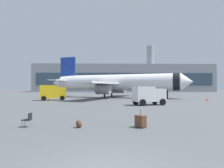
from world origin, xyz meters
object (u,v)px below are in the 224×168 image
(service_truck, at_px, (53,92))
(rolling_suitcase, at_px, (140,121))
(cargo_van, at_px, (149,95))
(traveller_backpack, at_px, (79,124))
(gate_chair, at_px, (28,119))
(fuel_truck, at_px, (152,90))
(safety_cone_outer, at_px, (158,98))
(safety_cone_near, at_px, (49,98))
(safety_cone_far, at_px, (207,99))
(safety_cone_mid, at_px, (84,96))
(airplane_at_gate, at_px, (115,83))

(service_truck, bearing_deg, rolling_suitcase, -65.46)
(cargo_van, relative_size, rolling_suitcase, 4.36)
(service_truck, relative_size, traveller_backpack, 10.82)
(gate_chair, bearing_deg, fuel_truck, 65.42)
(rolling_suitcase, distance_m, traveller_backpack, 3.76)
(safety_cone_outer, bearing_deg, fuel_truck, 85.34)
(safety_cone_near, relative_size, safety_cone_far, 1.07)
(service_truck, height_order, safety_cone_outer, service_truck)
(safety_cone_near, xyz_separation_m, rolling_suitcase, (13.65, -29.02, -0.01))
(cargo_van, bearing_deg, safety_cone_mid, 117.51)
(service_truck, distance_m, gate_chair, 27.18)
(airplane_at_gate, xyz_separation_m, safety_cone_mid, (-7.59, 0.97, -3.35))
(safety_cone_near, relative_size, safety_cone_outer, 1.15)
(airplane_at_gate, relative_size, safety_cone_outer, 48.51)
(safety_cone_near, relative_size, rolling_suitcase, 0.74)
(cargo_van, xyz_separation_m, rolling_suitcase, (-3.87, -15.76, -1.06))
(fuel_truck, bearing_deg, cargo_van, -104.21)
(safety_cone_mid, bearing_deg, safety_cone_near, -126.23)
(safety_cone_mid, distance_m, gate_chair, 37.10)
(traveller_backpack, bearing_deg, rolling_suitcase, -0.93)
(fuel_truck, bearing_deg, safety_cone_near, -166.77)
(cargo_van, xyz_separation_m, gate_chair, (-10.81, -15.37, -0.95))
(gate_chair, bearing_deg, safety_cone_mid, 90.79)
(airplane_at_gate, xyz_separation_m, cargo_van, (3.73, -20.76, -2.21))
(cargo_van, bearing_deg, gate_chair, -125.11)
(cargo_van, height_order, safety_cone_far, cargo_van)
(gate_chair, bearing_deg, safety_cone_far, 46.00)
(safety_cone_near, relative_size, safety_cone_mid, 1.32)
(safety_cone_near, distance_m, safety_cone_mid, 10.50)
(service_truck, xyz_separation_m, fuel_truck, (20.88, 7.23, 0.16))
(safety_cone_near, bearing_deg, rolling_suitcase, -64.80)
(fuel_truck, bearing_deg, service_truck, -160.89)
(cargo_van, distance_m, gate_chair, 18.81)
(rolling_suitcase, height_order, traveller_backpack, rolling_suitcase)
(cargo_van, relative_size, gate_chair, 5.58)
(fuel_truck, distance_m, safety_cone_mid, 16.39)
(airplane_at_gate, height_order, fuel_truck, airplane_at_gate)
(rolling_suitcase, xyz_separation_m, gate_chair, (-6.94, 0.39, 0.11))
(service_truck, height_order, fuel_truck, fuel_truck)
(rolling_suitcase, bearing_deg, safety_cone_near, 115.20)
(cargo_van, distance_m, rolling_suitcase, 16.27)
(safety_cone_near, bearing_deg, gate_chair, -76.80)
(service_truck, xyz_separation_m, gate_chair, (5.39, -26.61, -1.11))
(safety_cone_mid, xyz_separation_m, safety_cone_outer, (15.36, -11.04, 0.04))
(fuel_truck, relative_size, safety_cone_outer, 8.93)
(fuel_truck, relative_size, rolling_suitcase, 5.74)
(gate_chair, bearing_deg, safety_cone_outer, 60.32)
(cargo_van, relative_size, safety_cone_near, 5.88)
(service_truck, height_order, cargo_van, service_truck)
(safety_cone_near, height_order, gate_chair, gate_chair)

